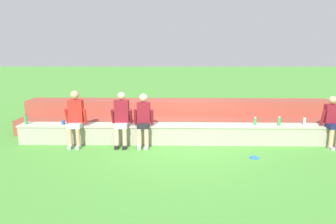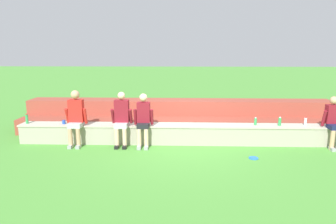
# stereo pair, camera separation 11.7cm
# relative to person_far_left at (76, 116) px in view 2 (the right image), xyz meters

# --- Properties ---
(ground_plane) EXTENTS (80.00, 80.00, 0.00)m
(ground_plane) POSITION_rel_person_far_left_xyz_m (2.74, 0.03, -0.80)
(ground_plane) COLOR #4C9338
(stone_seating_wall) EXTENTS (8.71, 0.51, 0.53)m
(stone_seating_wall) POSITION_rel_person_far_left_xyz_m (2.74, 0.27, -0.52)
(stone_seating_wall) COLOR #A8A08E
(stone_seating_wall) RESTS_ON ground
(brick_bleachers) EXTENTS (9.82, 1.55, 0.91)m
(brick_bleachers) POSITION_rel_person_far_left_xyz_m (2.74, 1.75, -0.42)
(brick_bleachers) COLOR #974131
(brick_bleachers) RESTS_ON ground
(person_far_left) EXTENTS (0.56, 0.52, 1.47)m
(person_far_left) POSITION_rel_person_far_left_xyz_m (0.00, 0.00, 0.00)
(person_far_left) COLOR tan
(person_far_left) RESTS_ON ground
(person_left_of_center) EXTENTS (0.55, 0.51, 1.43)m
(person_left_of_center) POSITION_rel_person_far_left_xyz_m (1.21, 0.01, -0.03)
(person_left_of_center) COLOR beige
(person_left_of_center) RESTS_ON ground
(person_center) EXTENTS (0.52, 0.53, 1.39)m
(person_center) POSITION_rel_person_far_left_xyz_m (1.78, -0.00, -0.05)
(person_center) COLOR beige
(person_center) RESTS_ON ground
(person_right_of_center) EXTENTS (0.50, 0.56, 1.34)m
(person_right_of_center) POSITION_rel_person_far_left_xyz_m (6.69, 0.03, -0.08)
(person_right_of_center) COLOR tan
(person_right_of_center) RESTS_ON ground
(water_bottle_mid_left) EXTENTS (0.07, 0.07, 0.27)m
(water_bottle_mid_left) POSITION_rel_person_far_left_xyz_m (-1.45, 0.25, -0.14)
(water_bottle_mid_left) COLOR green
(water_bottle_mid_left) RESTS_ON stone_seating_wall
(water_bottle_near_left) EXTENTS (0.08, 0.08, 0.24)m
(water_bottle_near_left) POSITION_rel_person_far_left_xyz_m (5.39, 0.23, -0.16)
(water_bottle_near_left) COLOR green
(water_bottle_near_left) RESTS_ON stone_seating_wall
(water_bottle_near_right) EXTENTS (0.06, 0.06, 0.24)m
(water_bottle_near_right) POSITION_rel_person_far_left_xyz_m (6.08, 0.26, -0.16)
(water_bottle_near_right) COLOR silver
(water_bottle_near_right) RESTS_ON stone_seating_wall
(water_bottle_mid_right) EXTENTS (0.07, 0.07, 0.21)m
(water_bottle_mid_right) POSITION_rel_person_far_left_xyz_m (4.77, 0.28, -0.17)
(water_bottle_mid_right) COLOR green
(water_bottle_mid_right) RESTS_ON stone_seating_wall
(plastic_cup_right_end) EXTENTS (0.09, 0.09, 0.10)m
(plastic_cup_right_end) POSITION_rel_person_far_left_xyz_m (-0.42, 0.23, -0.22)
(plastic_cup_right_end) COLOR blue
(plastic_cup_right_end) RESTS_ON stone_seating_wall
(frisbee) EXTENTS (0.22, 0.22, 0.02)m
(frisbee) POSITION_rel_person_far_left_xyz_m (4.47, -0.84, -0.79)
(frisbee) COLOR blue
(frisbee) RESTS_ON ground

